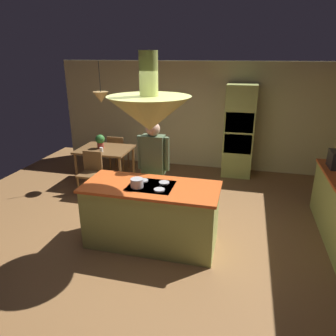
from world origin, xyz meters
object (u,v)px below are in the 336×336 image
Objects in this scene: oven_tower at (239,131)px; person_at_island at (153,166)px; kitchen_island at (151,215)px; chair_facing_island at (91,170)px; dining_table at (105,153)px; chair_by_back_wall at (118,151)px; cup_on_table at (101,150)px; cooking_pot_on_cooktop at (137,183)px; potted_plant_on_table at (100,141)px.

person_at_island is at bearing -116.52° from oven_tower.
kitchen_island is 2.21m from chair_facing_island.
oven_tower is at bearing 63.48° from person_at_island.
oven_tower is 3.05m from dining_table.
chair_facing_island is 1.00× the size of chair_by_back_wall.
kitchen_island is 0.88m from person_at_island.
chair_facing_island is 0.54m from cup_on_table.
cooking_pot_on_cooktop reaches higher than chair_facing_island.
potted_plant_on_table reaches higher than dining_table.
cooking_pot_on_cooktop reaches higher than dining_table.
oven_tower is 2.84m from person_at_island.
chair_by_back_wall is (0.00, 1.36, 0.00)m from chair_facing_island.
chair_facing_island is 2.90× the size of potted_plant_on_table.
kitchen_island is at bearing 121.44° from chair_by_back_wall.
dining_table is 0.66× the size of person_at_island.
oven_tower is 2.40× the size of chair_by_back_wall.
cup_on_table is at bearing 131.70° from kitchen_island.
oven_tower is 2.89m from chair_by_back_wall.
potted_plant_on_table reaches higher than cup_on_table.
chair_facing_island is at bearing 90.00° from chair_by_back_wall.
kitchen_island is 0.58m from cooking_pot_on_cooktop.
oven_tower reaches higher than cup_on_table.
chair_by_back_wall is (-1.70, 2.78, 0.03)m from kitchen_island.
cooking_pot_on_cooktop is (1.54, -2.23, 0.35)m from dining_table.
dining_table is 0.70m from chair_by_back_wall.
oven_tower is 1.85× the size of dining_table.
cooking_pot_on_cooktop is at bearing -53.82° from potted_plant_on_table.
oven_tower reaches higher than chair_facing_island.
cup_on_table is (0.13, -0.24, -0.12)m from potted_plant_on_table.
cooking_pot_on_cooktop reaches higher than potted_plant_on_table.
chair_facing_island is at bearing -94.29° from cup_on_table.
cup_on_table reaches higher than dining_table.
cooking_pot_on_cooktop is (1.64, -2.24, 0.09)m from potted_plant_on_table.
potted_plant_on_table is (-0.10, 0.69, 0.42)m from chair_facing_island.
person_at_island is (1.53, -1.40, 0.32)m from dining_table.
cooking_pot_on_cooktop is (0.01, -0.83, 0.04)m from person_at_island.
cooking_pot_on_cooktop reaches higher than kitchen_island.
kitchen_island is at bearing -108.74° from oven_tower.
potted_plant_on_table is 1.67× the size of cooking_pot_on_cooktop.
cup_on_table is 2.51m from cooking_pot_on_cooktop.
chair_by_back_wall is at bearing 126.33° from person_at_island.
chair_by_back_wall is 9.67× the size of cup_on_table.
person_at_island reaches higher than cooking_pot_on_cooktop.
kitchen_island is 0.93× the size of oven_tower.
potted_plant_on_table is at bearing 126.18° from cooking_pot_on_cooktop.
dining_table is 1.29× the size of chair_by_back_wall.
cup_on_table is at bearing 92.13° from chair_by_back_wall.
potted_plant_on_table reaches higher than chair_by_back_wall.
potted_plant_on_table is at bearing 81.51° from chair_by_back_wall.
potted_plant_on_table is (-1.80, 2.11, 0.46)m from kitchen_island.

